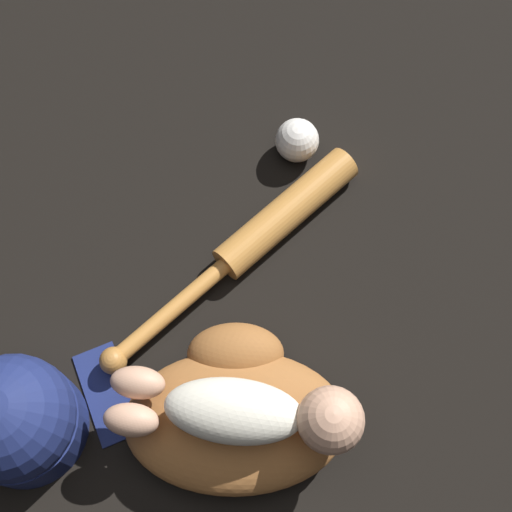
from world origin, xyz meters
name	(u,v)px	position (x,y,z in m)	size (l,w,h in m)	color
ground_plane	(269,411)	(0.00, 0.00, 0.00)	(6.00, 6.00, 0.00)	black
baseball_glove	(234,409)	(-0.05, -0.01, 0.04)	(0.35, 0.28, 0.09)	#935B2D
baby_figure	(250,413)	(-0.02, -0.03, 0.13)	(0.36, 0.10, 0.09)	silver
baseball_bat	(260,234)	(-0.04, 0.28, 0.03)	(0.38, 0.43, 0.06)	#C6843D
baseball	(295,140)	(0.00, 0.46, 0.04)	(0.08, 0.08, 0.08)	white
baseball_cap	(15,419)	(-0.36, -0.06, 0.07)	(0.26, 0.23, 0.18)	navy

